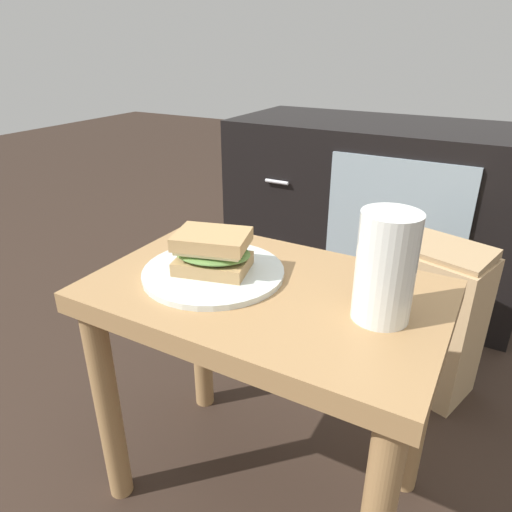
% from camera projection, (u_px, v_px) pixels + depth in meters
% --- Properties ---
extents(ground_plane, '(8.00, 8.00, 0.00)m').
position_uv_depth(ground_plane, '(264.00, 486.00, 0.94)').
color(ground_plane, '#2D2119').
extents(side_table, '(0.56, 0.36, 0.46)m').
position_uv_depth(side_table, '(265.00, 334.00, 0.78)').
color(side_table, '#A37A4C').
rests_on(side_table, ground).
extents(tv_cabinet, '(0.96, 0.46, 0.58)m').
position_uv_depth(tv_cabinet, '(375.00, 209.00, 1.60)').
color(tv_cabinet, black).
rests_on(tv_cabinet, ground).
extents(plate, '(0.24, 0.24, 0.01)m').
position_uv_depth(plate, '(214.00, 272.00, 0.78)').
color(plate, silver).
rests_on(plate, side_table).
extents(sandwich_front, '(0.15, 0.12, 0.07)m').
position_uv_depth(sandwich_front, '(213.00, 252.00, 0.76)').
color(sandwich_front, tan).
rests_on(sandwich_front, plate).
extents(beer_glass, '(0.08, 0.08, 0.16)m').
position_uv_depth(beer_glass, '(385.00, 269.00, 0.63)').
color(beer_glass, silver).
rests_on(beer_glass, side_table).
extents(paper_bag, '(0.24, 0.20, 0.40)m').
position_uv_depth(paper_bag, '(433.00, 321.00, 1.14)').
color(paper_bag, tan).
rests_on(paper_bag, ground).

